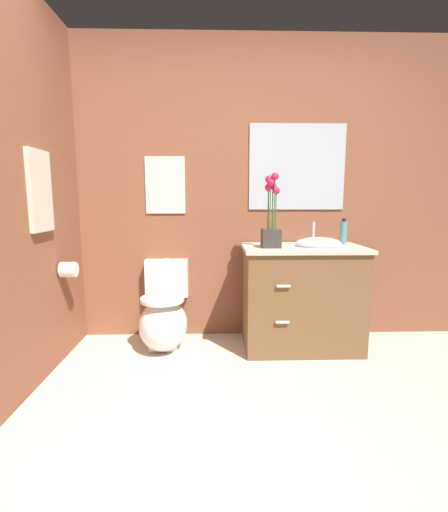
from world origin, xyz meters
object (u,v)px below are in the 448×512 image
(flower_vase, at_px, (271,223))
(soap_bottle, at_px, (343,232))
(toilet_paper_roll, at_px, (69,270))
(toilet, at_px, (164,318))
(hanging_towel, at_px, (40,191))
(vanity_cabinet, at_px, (302,296))
(wall_mirror, at_px, (297,167))
(wall_poster, at_px, (165,185))

(flower_vase, height_order, soap_bottle, flower_vase)
(flower_vase, bearing_deg, toilet_paper_roll, -175.93)
(soap_bottle, bearing_deg, toilet, -176.80)
(soap_bottle, distance_m, hanging_towel, 2.24)
(vanity_cabinet, bearing_deg, flower_vase, -166.51)
(toilet_paper_roll, bearing_deg, toilet, 16.71)
(soap_bottle, distance_m, toilet_paper_roll, 2.14)
(wall_mirror, bearing_deg, soap_bottle, -28.00)
(soap_bottle, bearing_deg, vanity_cabinet, -162.81)
(soap_bottle, bearing_deg, hanging_towel, -166.83)
(hanging_towel, height_order, toilet_paper_roll, hanging_towel)
(wall_mirror, bearing_deg, hanging_towel, -159.07)
(vanity_cabinet, xyz_separation_m, toilet_paper_roll, (-1.76, -0.17, 0.26))
(flower_vase, xyz_separation_m, wall_mirror, (0.26, 0.36, 0.44))
(vanity_cabinet, height_order, soap_bottle, soap_bottle)
(vanity_cabinet, bearing_deg, toilet, 178.63)
(wall_poster, bearing_deg, flower_vase, -23.17)
(toilet, distance_m, flower_vase, 1.14)
(soap_bottle, height_order, hanging_towel, hanging_towel)
(vanity_cabinet, height_order, hanging_towel, hanging_towel)
(vanity_cabinet, height_order, toilet_paper_roll, vanity_cabinet)
(flower_vase, distance_m, wall_mirror, 0.63)
(toilet, relative_size, vanity_cabinet, 0.69)
(wall_mirror, distance_m, toilet_paper_roll, 1.97)
(toilet, bearing_deg, soap_bottle, 3.20)
(flower_vase, bearing_deg, wall_mirror, 53.66)
(vanity_cabinet, xyz_separation_m, soap_bottle, (0.35, 0.11, 0.50))
(toilet, relative_size, hanging_towel, 1.33)
(toilet_paper_roll, bearing_deg, wall_mirror, 14.82)
(vanity_cabinet, xyz_separation_m, flower_vase, (-0.27, -0.06, 0.59))
(toilet, distance_m, hanging_towel, 1.29)
(flower_vase, distance_m, wall_poster, 0.95)
(toilet, bearing_deg, toilet_paper_roll, -163.29)
(toilet, relative_size, flower_vase, 1.24)
(soap_bottle, xyz_separation_m, wall_poster, (-1.45, 0.19, 0.38))
(wall_poster, bearing_deg, hanging_towel, -135.72)
(wall_mirror, relative_size, toilet_paper_roll, 7.27)
(wall_poster, relative_size, hanging_towel, 0.90)
(toilet, height_order, flower_vase, flower_vase)
(hanging_towel, bearing_deg, toilet, 30.87)
(wall_mirror, distance_m, hanging_towel, 1.95)
(toilet, xyz_separation_m, wall_mirror, (1.10, 0.27, 1.21))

